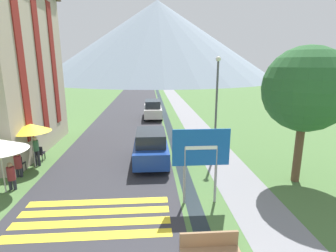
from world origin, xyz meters
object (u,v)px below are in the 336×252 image
parked_car_near (151,146)px  person_seated_near (18,163)px  cafe_chair_far_right (39,153)px  tree_by_path (306,89)px  cafe_chair_middle (19,163)px  streetlamp (217,99)px  road_sign (201,154)px  person_standing_terrace (36,149)px  cafe_umbrella_middle_yellow (31,128)px  person_seated_far (11,175)px  cafe_chair_far_left (40,152)px  parked_car_far (153,109)px

parked_car_near → person_seated_near: bearing=-166.7°
cafe_chair_far_right → tree_by_path: bearing=-5.9°
cafe_chair_middle → streetlamp: streetlamp is taller
parked_car_near → road_sign: bearing=-67.4°
parked_car_near → person_standing_terrace: parked_car_near is taller
road_sign → cafe_umbrella_middle_yellow: (-8.00, 4.24, 0.11)m
tree_by_path → person_seated_far: bearing=180.0°
streetlamp → cafe_umbrella_middle_yellow: bearing=-173.7°
cafe_chair_far_left → person_standing_terrace: size_ratio=0.52×
road_sign → parked_car_far: size_ratio=0.65×
cafe_chair_far_right → streetlamp: (9.95, 0.37, 2.84)m
parked_car_near → person_seated_far: parked_car_near is taller
parked_car_far → streetlamp: bearing=-72.8°
parked_car_far → streetlamp: 12.04m
cafe_chair_far_right → person_seated_near: bearing=-86.5°
cafe_chair_far_right → cafe_chair_far_left: 0.21m
person_standing_terrace → streetlamp: bearing=5.6°
cafe_chair_middle → cafe_chair_far_right: bearing=62.8°
cafe_chair_middle → streetlamp: bearing=-1.0°
cafe_chair_middle → streetlamp: 10.89m
cafe_chair_far_left → streetlamp: streetlamp is taller
parked_car_far → tree_by_path: tree_by_path is taller
cafe_umbrella_middle_yellow → person_seated_far: cafe_umbrella_middle_yellow is taller
cafe_chair_far_left → person_standing_terrace: (0.16, -0.80, 0.43)m
parked_car_near → cafe_umbrella_middle_yellow: 6.26m
streetlamp → cafe_chair_far_right: bearing=-177.8°
parked_car_near → tree_by_path: bearing=-23.0°
cafe_chair_far_right → cafe_umbrella_middle_yellow: 1.77m
cafe_umbrella_middle_yellow → person_seated_far: size_ratio=1.86×
person_seated_far → person_standing_terrace: 2.74m
cafe_chair_far_left → person_standing_terrace: 0.92m
person_seated_near → tree_by_path: size_ratio=0.21×
person_standing_terrace → tree_by_path: bearing=-12.1°
cafe_chair_far_left → person_seated_far: (0.21, -3.52, 0.18)m
road_sign → person_seated_far: (-7.87, 1.65, -1.33)m
road_sign → streetlamp: (1.91, 5.33, 1.33)m
cafe_chair_middle → person_standing_terrace: size_ratio=0.52×
cafe_chair_middle → person_seated_far: person_seated_far is taller
road_sign → person_seated_far: size_ratio=2.37×
road_sign → person_seated_near: (-8.21, 2.99, -1.31)m
person_seated_near → parked_car_near: bearing=13.3°
parked_car_far → person_seated_near: bearing=-116.0°
cafe_umbrella_middle_yellow → streetlamp: (9.91, 1.09, 1.22)m
person_seated_far → streetlamp: streetlamp is taller
streetlamp → tree_by_path: tree_by_path is taller
cafe_chair_middle → person_seated_near: person_seated_near is taller
parked_car_near → person_standing_terrace: size_ratio=2.64×
cafe_chair_far_left → tree_by_path: bearing=-6.0°
streetlamp → tree_by_path: bearing=-51.7°
parked_car_near → cafe_umbrella_middle_yellow: size_ratio=1.83×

